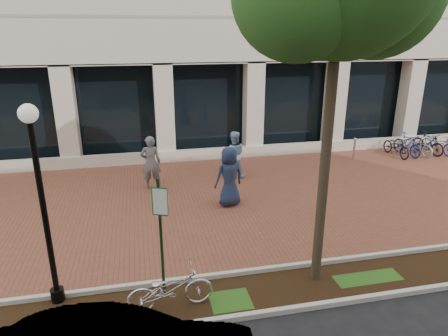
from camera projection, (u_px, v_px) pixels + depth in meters
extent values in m
plane|color=black|center=(236.00, 198.00, 13.83)|extent=(120.00, 120.00, 0.00)
cube|color=brown|center=(236.00, 198.00, 13.83)|extent=(40.00, 9.00, 0.01)
cube|color=black|center=(291.00, 288.00, 8.98)|extent=(40.00, 1.50, 0.01)
cube|color=beige|center=(280.00, 268.00, 9.66)|extent=(40.00, 0.12, 0.12)
cube|color=beige|center=(305.00, 307.00, 8.27)|extent=(40.00, 0.12, 0.12)
cube|color=black|center=(207.00, 108.00, 18.32)|extent=(40.00, 0.15, 4.20)
cube|color=beige|center=(212.00, 154.00, 17.91)|extent=(40.00, 0.25, 0.50)
cube|color=beige|center=(210.00, 111.00, 17.67)|extent=(0.80, 0.80, 4.20)
cube|color=#12321A|center=(161.00, 239.00, 8.35)|extent=(0.05, 0.05, 2.72)
cube|color=#186226|center=(159.00, 202.00, 8.04)|extent=(0.34, 0.02, 0.62)
cube|color=silver|center=(159.00, 202.00, 8.02)|extent=(0.30, 0.01, 0.56)
cylinder|color=black|center=(58.00, 295.00, 8.52)|extent=(0.28, 0.28, 0.30)
cylinder|color=black|center=(45.00, 218.00, 7.93)|extent=(0.12, 0.12, 3.93)
sphere|color=silver|center=(28.00, 113.00, 7.24)|extent=(0.36, 0.36, 0.36)
cylinder|color=#483929|center=(324.00, 180.00, 8.56)|extent=(0.22, 0.22, 4.91)
imported|color=silver|center=(170.00, 289.00, 8.20)|extent=(1.83, 0.75, 0.94)
imported|color=#5A5A5F|center=(151.00, 163.00, 14.36)|extent=(0.73, 0.48, 1.98)
imported|color=#8EB1D4|center=(234.00, 155.00, 15.46)|extent=(1.01, 0.85, 1.86)
imported|color=#1B2744|center=(229.00, 177.00, 12.97)|extent=(1.10, 0.86, 1.98)
cylinder|color=silver|center=(354.00, 150.00, 17.86)|extent=(0.11, 0.11, 0.88)
sphere|color=silver|center=(355.00, 139.00, 17.70)|extent=(0.12, 0.12, 0.12)
imported|color=black|center=(397.00, 146.00, 18.29)|extent=(0.72, 1.80, 0.93)
imported|color=navy|center=(407.00, 144.00, 18.38)|extent=(0.67, 1.76, 1.03)
imported|color=#B9B9BE|center=(418.00, 145.00, 18.51)|extent=(0.89, 1.84, 0.93)
imported|color=black|center=(428.00, 143.00, 18.60)|extent=(0.84, 1.78, 1.03)
imported|color=#213997|center=(438.00, 143.00, 18.73)|extent=(1.06, 1.86, 0.93)
cylinder|color=silver|center=(417.00, 146.00, 18.53)|extent=(0.04, 0.04, 0.80)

